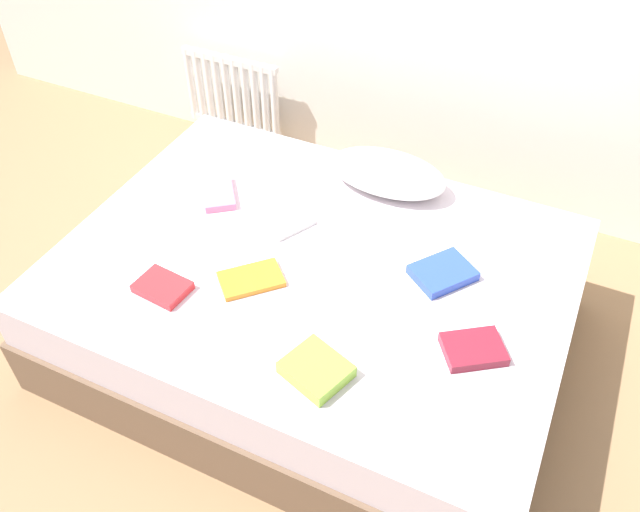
{
  "coord_description": "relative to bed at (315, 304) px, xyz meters",
  "views": [
    {
      "loc": [
        0.81,
        -1.66,
        2.27
      ],
      "look_at": [
        0.0,
        0.05,
        0.48
      ],
      "focal_mm": 36.59,
      "sensor_mm": 36.0,
      "label": 1
    }
  ],
  "objects": [
    {
      "name": "textbook_pink",
      "position": [
        -0.55,
        0.19,
        0.27
      ],
      "size": [
        0.24,
        0.26,
        0.03
      ],
      "primitive_type": "cube",
      "rotation": [
        0.0,
        0.0,
        -0.92
      ],
      "color": "pink",
      "rests_on": "bed"
    },
    {
      "name": "textbook_lime",
      "position": [
        0.24,
        -0.49,
        0.28
      ],
      "size": [
        0.25,
        0.23,
        0.05
      ],
      "primitive_type": "cube",
      "rotation": [
        0.0,
        0.0,
        -0.34
      ],
      "color": "#8CC638",
      "rests_on": "bed"
    },
    {
      "name": "textbook_blue",
      "position": [
        0.48,
        0.13,
        0.27
      ],
      "size": [
        0.27,
        0.28,
        0.04
      ],
      "primitive_type": "cube",
      "rotation": [
        0.0,
        0.0,
        0.94
      ],
      "color": "#2847B7",
      "rests_on": "bed"
    },
    {
      "name": "textbook_white",
      "position": [
        -0.23,
        0.17,
        0.26
      ],
      "size": [
        0.28,
        0.27,
        0.02
      ],
      "primitive_type": "cube",
      "rotation": [
        0.0,
        0.0,
        -0.48
      ],
      "color": "white",
      "rests_on": "bed"
    },
    {
      "name": "textbook_red",
      "position": [
        -0.44,
        -0.39,
        0.27
      ],
      "size": [
        0.2,
        0.16,
        0.03
      ],
      "primitive_type": "cube",
      "rotation": [
        0.0,
        0.0,
        -0.1
      ],
      "color": "red",
      "rests_on": "bed"
    },
    {
      "name": "textbook_orange",
      "position": [
        -0.17,
        -0.21,
        0.26
      ],
      "size": [
        0.27,
        0.27,
        0.02
      ],
      "primitive_type": "cube",
      "rotation": [
        0.0,
        0.0,
        0.79
      ],
      "color": "orange",
      "rests_on": "bed"
    },
    {
      "name": "radiator",
      "position": [
        -1.11,
        1.2,
        0.1
      ],
      "size": [
        0.61,
        0.04,
        0.46
      ],
      "color": "white",
      "rests_on": "ground"
    },
    {
      "name": "bed",
      "position": [
        0.0,
        0.0,
        0.0
      ],
      "size": [
        2.0,
        1.5,
        0.5
      ],
      "color": "brown",
      "rests_on": "ground"
    },
    {
      "name": "textbook_maroon",
      "position": [
        0.69,
        -0.18,
        0.27
      ],
      "size": [
        0.25,
        0.24,
        0.04
      ],
      "primitive_type": "cube",
      "rotation": [
        0.0,
        0.0,
        0.6
      ],
      "color": "maroon",
      "rests_on": "bed"
    },
    {
      "name": "ground_plane",
      "position": [
        0.0,
        0.0,
        -0.25
      ],
      "size": [
        8.0,
        8.0,
        0.0
      ],
      "primitive_type": "plane",
      "color": "#93704C"
    },
    {
      "name": "pillow",
      "position": [
        0.08,
        0.56,
        0.33
      ],
      "size": [
        0.53,
        0.29,
        0.15
      ],
      "primitive_type": "ellipsoid",
      "color": "white",
      "rests_on": "bed"
    }
  ]
}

